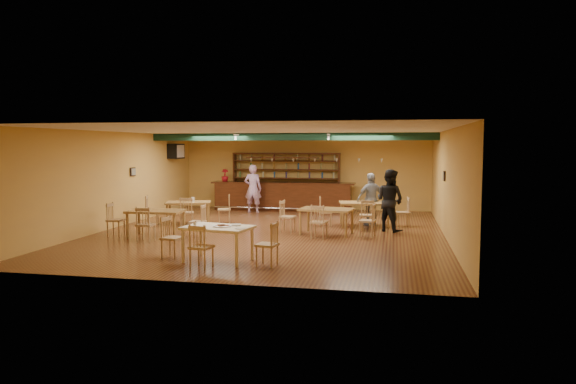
% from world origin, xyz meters
% --- Properties ---
extents(floor, '(12.00, 12.00, 0.00)m').
position_xyz_m(floor, '(0.00, 0.00, 0.00)').
color(floor, '#4F2716').
rests_on(floor, ground).
extents(ceiling_beam, '(10.00, 0.30, 0.25)m').
position_xyz_m(ceiling_beam, '(0.00, 2.80, 2.87)').
color(ceiling_beam, black).
rests_on(ceiling_beam, ceiling).
extents(track_rail_left, '(0.05, 2.50, 0.05)m').
position_xyz_m(track_rail_left, '(-1.80, 3.40, 2.94)').
color(track_rail_left, silver).
rests_on(track_rail_left, ceiling).
extents(track_rail_right, '(0.05, 2.50, 0.05)m').
position_xyz_m(track_rail_right, '(1.40, 3.40, 2.94)').
color(track_rail_right, silver).
rests_on(track_rail_right, ceiling).
extents(ac_unit, '(0.34, 0.70, 0.48)m').
position_xyz_m(ac_unit, '(-4.80, 4.20, 2.35)').
color(ac_unit, silver).
rests_on(ac_unit, wall_left).
extents(picture_left, '(0.04, 0.34, 0.28)m').
position_xyz_m(picture_left, '(-4.97, 1.00, 1.70)').
color(picture_left, black).
rests_on(picture_left, wall_left).
extents(picture_right, '(0.04, 0.34, 0.28)m').
position_xyz_m(picture_right, '(4.97, 0.50, 1.70)').
color(picture_right, black).
rests_on(picture_right, wall_right).
extents(bar_counter, '(5.67, 0.85, 1.13)m').
position_xyz_m(bar_counter, '(-0.74, 5.15, 0.56)').
color(bar_counter, black).
rests_on(bar_counter, ground).
extents(back_bar_hutch, '(4.39, 0.40, 2.28)m').
position_xyz_m(back_bar_hutch, '(-0.74, 5.78, 1.14)').
color(back_bar_hutch, black).
rests_on(back_bar_hutch, ground).
extents(poinsettia, '(0.36, 0.36, 0.50)m').
position_xyz_m(poinsettia, '(-3.13, 5.15, 1.38)').
color(poinsettia, '#B0101B').
rests_on(poinsettia, bar_counter).
extents(dining_table_a, '(1.64, 1.26, 0.72)m').
position_xyz_m(dining_table_a, '(-3.08, 1.12, 0.36)').
color(dining_table_a, olive).
rests_on(dining_table_a, ground).
extents(dining_table_b, '(1.69, 1.18, 0.78)m').
position_xyz_m(dining_table_b, '(2.64, 1.63, 0.39)').
color(dining_table_b, olive).
rests_on(dining_table_b, ground).
extents(dining_table_c, '(1.56, 0.98, 0.76)m').
position_xyz_m(dining_table_c, '(-2.98, -1.50, 0.38)').
color(dining_table_c, olive).
rests_on(dining_table_c, ground).
extents(dining_table_d, '(1.64, 1.14, 0.75)m').
position_xyz_m(dining_table_d, '(1.66, -0.11, 0.38)').
color(dining_table_d, olive).
rests_on(dining_table_d, ground).
extents(near_table, '(1.60, 1.17, 0.79)m').
position_xyz_m(near_table, '(-0.25, -4.18, 0.39)').
color(near_table, beige).
rests_on(near_table, ground).
extents(pizza_tray, '(0.49, 0.49, 0.01)m').
position_xyz_m(pizza_tray, '(-0.14, -4.18, 0.79)').
color(pizza_tray, silver).
rests_on(pizza_tray, near_table).
extents(parmesan_shaker, '(0.09, 0.09, 0.11)m').
position_xyz_m(parmesan_shaker, '(-0.72, -4.33, 0.84)').
color(parmesan_shaker, '#EAE5C6').
rests_on(parmesan_shaker, near_table).
extents(napkin_stack, '(0.23, 0.20, 0.03)m').
position_xyz_m(napkin_stack, '(0.12, -3.97, 0.80)').
color(napkin_stack, white).
rests_on(napkin_stack, near_table).
extents(pizza_server, '(0.33, 0.17, 0.00)m').
position_xyz_m(pizza_server, '(0.02, -4.12, 0.80)').
color(pizza_server, silver).
rests_on(pizza_server, pizza_tray).
extents(side_plate, '(0.25, 0.25, 0.01)m').
position_xyz_m(side_plate, '(0.33, -4.38, 0.79)').
color(side_plate, white).
rests_on(side_plate, near_table).
extents(patron_bar, '(0.68, 0.45, 1.85)m').
position_xyz_m(patron_bar, '(-1.74, 4.33, 0.93)').
color(patron_bar, '#984DA8').
rests_on(patron_bar, ground).
extents(patron_right_a, '(1.15, 1.09, 1.86)m').
position_xyz_m(patron_right_a, '(3.44, 0.83, 0.93)').
color(patron_right_a, black).
rests_on(patron_right_a, ground).
extents(patron_right_b, '(1.07, 0.85, 1.70)m').
position_xyz_m(patron_right_b, '(2.86, 1.89, 0.85)').
color(patron_right_b, slate).
rests_on(patron_right_b, ground).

